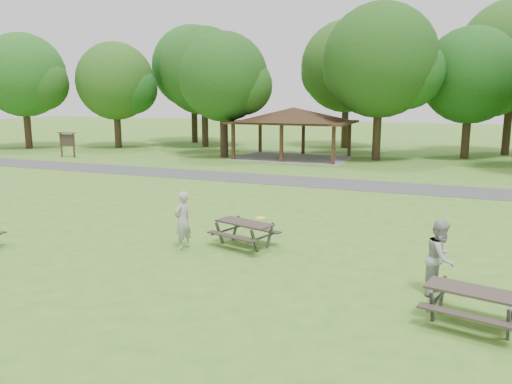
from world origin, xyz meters
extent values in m
plane|color=#447621|center=(0.00, 0.00, 0.00)|extent=(160.00, 160.00, 0.00)
cube|color=#404042|center=(0.00, 14.00, 0.01)|extent=(120.00, 3.20, 0.02)
cube|color=#341E13|center=(-7.70, 21.30, 1.30)|extent=(0.22, 0.22, 2.60)
cube|color=#372014|center=(-7.70, 26.70, 1.30)|extent=(0.22, 0.22, 2.60)
cube|color=#392414|center=(-4.00, 21.30, 1.30)|extent=(0.22, 0.22, 2.60)
cube|color=#3B2015|center=(-4.00, 26.70, 1.30)|extent=(0.22, 0.22, 2.60)
cube|color=#392014|center=(-0.30, 21.30, 1.30)|extent=(0.22, 0.22, 2.60)
cube|color=#362013|center=(-0.30, 26.70, 1.30)|extent=(0.22, 0.22, 2.60)
cube|color=#362215|center=(-4.00, 24.00, 2.68)|extent=(8.60, 6.60, 0.16)
pyramid|color=black|center=(-4.00, 24.00, 3.26)|extent=(7.01, 7.01, 1.00)
cube|color=gray|center=(-4.00, 24.00, 0.01)|extent=(8.40, 6.40, 0.03)
cube|color=#3C2616|center=(-20.60, 18.00, 0.90)|extent=(0.10, 0.10, 1.80)
cube|color=#392214|center=(-19.40, 18.00, 0.90)|extent=(0.10, 0.10, 1.80)
cube|color=#2A221E|center=(-20.00, 18.00, 1.30)|extent=(1.40, 0.06, 0.90)
cube|color=#362315|center=(-20.00, 18.00, 1.85)|extent=(1.60, 0.30, 0.06)
cylinder|color=black|center=(-28.00, 22.00, 1.84)|extent=(0.60, 0.60, 3.67)
sphere|color=#184E16|center=(-28.00, 22.00, 6.38)|extent=(7.20, 7.20, 7.20)
sphere|color=#1A4413|center=(-26.38, 22.30, 5.66)|extent=(4.68, 4.68, 4.68)
sphere|color=#1A4D16|center=(-29.44, 21.80, 5.83)|extent=(4.32, 4.32, 4.32)
cylinder|color=#2F2115|center=(-21.00, 25.50, 1.66)|extent=(0.60, 0.60, 3.32)
sphere|color=#1F4A15|center=(-21.00, 25.50, 5.88)|extent=(6.80, 6.80, 6.80)
sphere|color=#134514|center=(-19.47, 25.80, 5.20)|extent=(4.42, 4.42, 4.42)
sphere|color=#204C15|center=(-22.36, 25.30, 5.37)|extent=(4.08, 4.08, 4.08)
cylinder|color=black|center=(-14.00, 29.00, 1.92)|extent=(0.60, 0.60, 3.85)
sphere|color=#164212|center=(-14.00, 29.00, 6.77)|extent=(7.80, 7.80, 7.80)
sphere|color=#184614|center=(-12.25, 29.30, 5.99)|extent=(5.07, 5.07, 5.07)
sphere|color=#164F17|center=(-15.56, 28.80, 6.19)|extent=(4.68, 4.68, 4.68)
cylinder|color=black|center=(-9.00, 22.50, 1.75)|extent=(0.60, 0.60, 3.50)
sphere|color=#164012|center=(-9.00, 22.50, 5.97)|extent=(6.60, 6.60, 6.60)
sphere|color=#194413|center=(-7.52, 22.80, 5.31)|extent=(4.29, 4.29, 4.29)
sphere|color=#194915|center=(-10.32, 22.30, 5.48)|extent=(3.96, 3.96, 3.96)
cylinder|color=black|center=(2.00, 25.00, 2.01)|extent=(0.60, 0.60, 4.02)
sphere|color=#174012|center=(2.00, 25.00, 7.02)|extent=(8.00, 8.00, 8.00)
sphere|color=#154814|center=(3.80, 25.30, 6.22)|extent=(5.20, 5.20, 5.20)
sphere|color=#174413|center=(0.40, 24.80, 6.42)|extent=(4.80, 4.80, 4.80)
cylinder|color=#2F1F15|center=(8.00, 28.50, 1.72)|extent=(0.60, 0.60, 3.43)
sphere|color=#134213|center=(8.00, 28.50, 6.05)|extent=(7.00, 7.00, 7.00)
sphere|color=#184D16|center=(9.57, 28.80, 5.36)|extent=(4.55, 4.55, 4.55)
sphere|color=#204E16|center=(6.60, 28.30, 5.53)|extent=(4.20, 4.20, 4.20)
cylinder|color=black|center=(-17.00, 32.50, 2.19)|extent=(0.60, 0.60, 4.38)
sphere|color=#154A15|center=(-17.00, 32.50, 7.38)|extent=(8.00, 8.00, 8.00)
sphere|color=#164513|center=(-15.20, 32.80, 6.58)|extent=(5.20, 5.20, 5.20)
sphere|color=#123F12|center=(-18.60, 32.30, 6.78)|extent=(4.80, 4.80, 4.80)
cylinder|color=#302115|center=(-2.00, 33.00, 2.06)|extent=(0.60, 0.60, 4.13)
sphere|color=#1E4814|center=(-2.00, 33.00, 7.13)|extent=(8.00, 8.00, 8.00)
sphere|color=#164E16|center=(-0.20, 33.30, 6.33)|extent=(5.20, 5.20, 5.20)
sphere|color=#124212|center=(-3.60, 32.80, 6.53)|extent=(4.80, 4.80, 4.80)
cylinder|color=#331F16|center=(11.00, 32.00, 2.27)|extent=(0.60, 0.60, 4.55)
sphere|color=#194E16|center=(9.32, 31.80, 7.07)|extent=(5.04, 5.04, 5.04)
cube|color=#302823|center=(1.45, 1.92, 0.74)|extent=(1.94, 1.21, 0.05)
cube|color=#2B241F|center=(1.28, 1.35, 0.44)|extent=(1.81, 0.77, 0.04)
cube|color=#2B241F|center=(1.62, 2.49, 0.44)|extent=(1.81, 0.77, 0.04)
cube|color=#454648|center=(0.67, 1.76, 0.37)|extent=(0.17, 0.38, 0.79)
cube|color=#3B3B3E|center=(0.89, 2.49, 0.37)|extent=(0.17, 0.38, 0.79)
cube|color=#3A3A3D|center=(0.78, 2.12, 0.40)|extent=(0.48, 1.43, 0.05)
cube|color=#3D3D3F|center=(2.01, 1.36, 0.37)|extent=(0.17, 0.38, 0.79)
cube|color=#464649|center=(2.23, 2.08, 0.37)|extent=(0.17, 0.38, 0.79)
cube|color=#404043|center=(2.12, 1.72, 0.40)|extent=(0.48, 1.43, 0.05)
cube|color=#322A24|center=(7.86, -1.41, 0.74)|extent=(1.94, 1.11, 0.05)
cube|color=#2F2722|center=(7.72, -1.99, 0.44)|extent=(1.83, 0.66, 0.04)
cube|color=black|center=(7.99, -0.82, 0.44)|extent=(1.83, 0.66, 0.04)
cube|color=#3C3D3F|center=(7.09, -1.62, 0.37)|extent=(0.14, 0.39, 0.79)
cube|color=#3A3A3C|center=(7.26, -0.88, 0.37)|extent=(0.14, 0.39, 0.79)
cube|color=#404042|center=(7.18, -1.25, 0.40)|extent=(0.39, 1.46, 0.05)
cube|color=#454547|center=(8.46, -1.94, 0.37)|extent=(0.14, 0.39, 0.79)
cube|color=#38383B|center=(8.54, -1.57, 0.40)|extent=(0.39, 1.46, 0.05)
cylinder|color=yellow|center=(2.46, 0.67, 1.27)|extent=(0.38, 0.38, 0.02)
imported|color=#A1A1A4|center=(-0.18, 0.98, 0.89)|extent=(0.54, 0.71, 1.77)
imported|color=#9E9EA0|center=(7.17, 0.10, 0.88)|extent=(0.87, 1.00, 1.77)
camera|label=1|loc=(7.29, -11.75, 4.56)|focal=35.00mm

